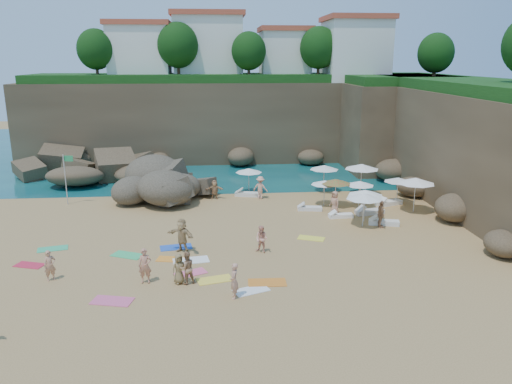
{
  "coord_description": "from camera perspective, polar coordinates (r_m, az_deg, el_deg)",
  "views": [
    {
      "loc": [
        -0.66,
        -27.97,
        10.37
      ],
      "look_at": [
        2.0,
        3.0,
        2.0
      ],
      "focal_mm": 35.0,
      "sensor_mm": 36.0,
      "label": 1
    }
  ],
  "objects": [
    {
      "name": "cliff_back",
      "position": [
        53.41,
        -2.04,
        8.21
      ],
      "size": [
        44.0,
        8.0,
        8.0
      ],
      "primitive_type": "cube",
      "color": "brown",
      "rests_on": "ground"
    },
    {
      "name": "parasol_7",
      "position": [
        35.86,
        17.81,
        1.24
      ],
      "size": [
        2.58,
        2.58,
        2.44
      ],
      "color": "silver",
      "rests_on": "ground"
    },
    {
      "name": "towel_3",
      "position": [
        30.39,
        -22.21,
        -6.02
      ],
      "size": [
        1.76,
        1.17,
        0.03
      ],
      "primitive_type": "cube",
      "rotation": [
        0.0,
        0.0,
        0.24
      ],
      "color": "#32B273",
      "rests_on": "ground"
    },
    {
      "name": "cliff_corner",
      "position": [
        51.51,
        15.32,
        7.44
      ],
      "size": [
        10.0,
        12.0,
        8.0
      ],
      "primitive_type": "cube",
      "color": "brown",
      "rests_on": "ground"
    },
    {
      "name": "person_lie_3",
      "position": [
        27.95,
        -8.41,
        -6.32
      ],
      "size": [
        2.53,
        2.56,
        0.5
      ],
      "primitive_type": "imported",
      "rotation": [
        0.0,
        0.0,
        -0.63
      ],
      "color": "tan",
      "rests_on": "ground"
    },
    {
      "name": "towel_1",
      "position": [
        23.36,
        -16.11,
        -11.87
      ],
      "size": [
        1.95,
        1.28,
        0.03
      ],
      "primitive_type": "cube",
      "rotation": [
        0.0,
        0.0,
        -0.23
      ],
      "color": "#DE5682",
      "rests_on": "ground"
    },
    {
      "name": "lounger_0",
      "position": [
        38.67,
        -0.95,
        -0.25
      ],
      "size": [
        2.04,
        1.09,
        0.3
      ],
      "primitive_type": "cube",
      "rotation": [
        0.0,
        0.0,
        -0.24
      ],
      "color": "white",
      "rests_on": "ground"
    },
    {
      "name": "person_stand_2",
      "position": [
        37.78,
        0.5,
        0.51
      ],
      "size": [
        1.22,
        0.87,
        1.74
      ],
      "primitive_type": "imported",
      "rotation": [
        0.0,
        0.0,
        2.73
      ],
      "color": "#EDA687",
      "rests_on": "ground"
    },
    {
      "name": "towel_10",
      "position": [
        24.17,
        1.28,
        -10.3
      ],
      "size": [
        1.84,
        0.96,
        0.03
      ],
      "primitive_type": "cube",
      "rotation": [
        0.0,
        0.0,
        -0.03
      ],
      "color": "orange",
      "rests_on": "ground"
    },
    {
      "name": "towel_8",
      "position": [
        28.73,
        -9.13,
        -6.25
      ],
      "size": [
        1.89,
        1.16,
        0.03
      ],
      "primitive_type": "cube",
      "rotation": [
        0.0,
        0.0,
        0.16
      ],
      "color": "blue",
      "rests_on": "ground"
    },
    {
      "name": "clifftop_trees",
      "position": [
        47.8,
        1.69,
        16.13
      ],
      "size": [
        35.6,
        23.82,
        4.4
      ],
      "color": "#11380F",
      "rests_on": "ground"
    },
    {
      "name": "cliff_right",
      "position": [
        41.48,
        23.55,
        4.98
      ],
      "size": [
        8.0,
        30.0,
        8.0
      ],
      "primitive_type": "cube",
      "color": "brown",
      "rests_on": "ground"
    },
    {
      "name": "person_stand_3",
      "position": [
        32.31,
        14.09,
        -2.47
      ],
      "size": [
        0.46,
        1.04,
        1.76
      ],
      "primitive_type": "imported",
      "rotation": [
        0.0,
        0.0,
        1.55
      ],
      "color": "#A07350",
      "rests_on": "ground"
    },
    {
      "name": "person_stand_1",
      "position": [
        23.99,
        -7.93,
        -8.59
      ],
      "size": [
        0.94,
        0.84,
        1.6
      ],
      "primitive_type": "imported",
      "rotation": [
        0.0,
        0.0,
        3.49
      ],
      "color": "#A27551",
      "rests_on": "ground"
    },
    {
      "name": "lounger_5",
      "position": [
        33.99,
        9.66,
        -2.69
      ],
      "size": [
        1.66,
        0.65,
        0.25
      ],
      "primitive_type": "cube",
      "rotation": [
        0.0,
        0.0,
        0.07
      ],
      "color": "white",
      "rests_on": "ground"
    },
    {
      "name": "rock_outcrop",
      "position": [
        38.5,
        -9.62,
        -0.77
      ],
      "size": [
        8.36,
        7.3,
        2.8
      ],
      "primitive_type": null,
      "rotation": [
        0.0,
        0.0,
        -0.34
      ],
      "color": "brown",
      "rests_on": "ground"
    },
    {
      "name": "person_stand_4",
      "position": [
        34.38,
        8.98,
        -1.24
      ],
      "size": [
        0.77,
        0.92,
        1.65
      ],
      "primitive_type": "imported",
      "rotation": [
        0.0,
        0.0,
        -1.07
      ],
      "color": "tan",
      "rests_on": "ground"
    },
    {
      "name": "person_stand_0",
      "position": [
        26.06,
        -22.5,
        -7.77
      ],
      "size": [
        0.66,
        0.59,
        1.52
      ],
      "primitive_type": "imported",
      "rotation": [
        0.0,
        0.0,
        0.53
      ],
      "color": "tan",
      "rests_on": "ground"
    },
    {
      "name": "parasol_8",
      "position": [
        36.16,
        11.76,
        0.98
      ],
      "size": [
        2.03,
        2.03,
        1.92
      ],
      "color": "silver",
      "rests_on": "ground"
    },
    {
      "name": "towel_7",
      "position": [
        28.56,
        -24.45,
        -7.61
      ],
      "size": [
        1.67,
        1.18,
        0.03
      ],
      "primitive_type": "cube",
      "rotation": [
        0.0,
        0.0,
        -0.31
      ],
      "color": "red",
      "rests_on": "ground"
    },
    {
      "name": "parasol_1",
      "position": [
        39.87,
        7.8,
        2.8
      ],
      "size": [
        2.3,
        2.3,
        2.17
      ],
      "color": "silver",
      "rests_on": "ground"
    },
    {
      "name": "rock_promontory",
      "position": [
        46.34,
        -17.67,
        1.42
      ],
      "size": [
        12.0,
        7.0,
        2.0
      ],
      "primitive_type": null,
      "color": "brown",
      "rests_on": "ground"
    },
    {
      "name": "towel_4",
      "position": [
        24.52,
        -4.75,
        -9.96
      ],
      "size": [
        1.82,
        1.23,
        0.03
      ],
      "primitive_type": "cube",
      "rotation": [
        0.0,
        0.0,
        0.25
      ],
      "color": "yellow",
      "rests_on": "ground"
    },
    {
      "name": "person_lie_5",
      "position": [
        27.57,
        0.64,
        -6.39
      ],
      "size": [
        1.44,
        1.65,
        0.57
      ],
      "primitive_type": "imported",
      "rotation": [
        0.0,
        0.0,
        -0.59
      ],
      "color": "#ECA086",
      "rests_on": "ground"
    },
    {
      "name": "parasol_4",
      "position": [
        37.77,
        15.94,
        1.36
      ],
      "size": [
        2.07,
        2.07,
        1.96
      ],
      "color": "silver",
      "rests_on": "ground"
    },
    {
      "name": "towel_5",
      "position": [
        26.82,
        -7.44,
        -7.77
      ],
      "size": [
        2.0,
        1.22,
        0.03
      ],
      "primitive_type": "cube",
      "rotation": [
        0.0,
        0.0,
        0.16
      ],
      "color": "white",
      "rests_on": "ground"
    },
    {
      "name": "parasol_5",
      "position": [
        32.01,
        12.26,
        -0.47
      ],
      "size": [
        2.29,
        2.29,
        2.16
      ],
      "color": "silver",
      "rests_on": "ground"
    },
    {
      "name": "parasol_0",
      "position": [
        39.18,
        -0.83,
        2.48
      ],
      "size": [
        2.1,
        2.1,
        1.99
      ],
      "color": "silver",
      "rests_on": "ground"
    },
    {
      "name": "parasol_11",
      "position": [
        32.98,
        12.39,
        -0.06
      ],
      "size": [
        2.26,
        2.26,
        2.13
      ],
      "color": "silver",
      "rests_on": "ground"
    },
    {
      "name": "person_lie_2",
      "position": [
        24.3,
        -8.75,
        -9.87
      ],
      "size": [
        1.28,
        1.61,
        0.38
      ],
      "primitive_type": "imported",
      "rotation": [
        0.0,
        0.0,
        0.47
      ],
      "color": "olive",
      "rests_on": "ground"
    },
    {
      "name": "parasol_3",
      "position": [
        39.3,
        12.0,
        2.86
      ],
      "size": [
        2.62,
        2.62,
        2.48
      ],
      "color": "silver",
      "rests_on": "ground"
    },
    {
      "name": "person_stand_5",
      "position": [
        37.9,
        -4.77,
        0.28
      ],
      "size": [
        1.37,
        0.44,
        1.46
      ],
      "primitive_type": "imported",
      "rotation": [
        0.0,
        0.0,
        -0.04
      ],
      "color": "tan",
      "rests_on": "ground"
    },
    {
      "name": "towel_9",
      "position": [
        25.34,
        -7.48,
        -9.18
      ],
      "size": [
        1.76,
        1.37,
        0.03
      ],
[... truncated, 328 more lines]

